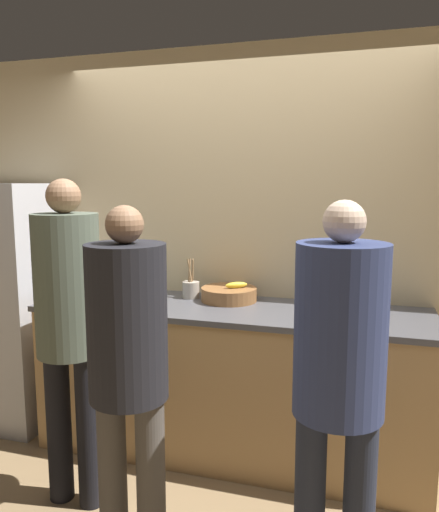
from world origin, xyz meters
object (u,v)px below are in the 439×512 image
(person_center, at_px, (128,357))
(fruit_bowl, at_px, (229,294))
(refrigerator, at_px, (7,303))
(utensil_crock, at_px, (191,289))
(cup_blue, at_px, (350,319))
(person_left, at_px, (69,317))
(bottle_green, at_px, (131,285))
(bottle_clear, at_px, (350,294))
(person_right, at_px, (339,366))
(bottle_amber, at_px, (323,311))

(person_center, relative_size, fruit_bowl, 4.50)
(refrigerator, distance_m, person_center, 1.83)
(fruit_bowl, height_order, utensil_crock, utensil_crock)
(utensil_crock, xyz_separation_m, cup_blue, (1.04, -0.40, -0.02))
(utensil_crock, bearing_deg, person_left, -111.07)
(person_center, distance_m, bottle_green, 1.18)
(refrigerator, xyz_separation_m, person_left, (1.02, -0.75, 0.17))
(bottle_green, relative_size, bottle_clear, 1.27)
(person_right, height_order, bottle_clear, person_right)
(bottle_clear, bearing_deg, person_center, -124.48)
(utensil_crock, bearing_deg, bottle_clear, 5.87)
(fruit_bowl, relative_size, utensil_crock, 1.36)
(person_right, distance_m, bottle_green, 1.72)
(refrigerator, bearing_deg, fruit_bowl, 4.67)
(refrigerator, distance_m, fruit_bowl, 1.64)
(person_center, bearing_deg, bottle_amber, 48.54)
(person_right, bearing_deg, bottle_amber, 99.78)
(utensil_crock, height_order, bottle_clear, utensil_crock)
(bottle_amber, relative_size, cup_blue, 1.59)
(bottle_amber, height_order, cup_blue, bottle_amber)
(person_left, bearing_deg, cup_blue, 19.43)
(person_right, bearing_deg, fruit_bowl, 124.84)
(person_center, bearing_deg, bottle_green, 115.94)
(utensil_crock, distance_m, bottle_green, 0.40)
(person_right, bearing_deg, bottle_clear, 90.27)
(person_left, relative_size, cup_blue, 18.68)
(fruit_bowl, distance_m, cup_blue, 0.87)
(fruit_bowl, bearing_deg, bottle_amber, -26.88)
(bottle_amber, bearing_deg, utensil_crock, 159.98)
(person_left, relative_size, person_center, 1.07)
(person_center, relative_size, cup_blue, 17.46)
(person_left, xyz_separation_m, fruit_bowl, (0.61, 0.88, -0.03))
(refrigerator, xyz_separation_m, cup_blue, (2.40, -0.26, 0.14))
(utensil_crock, bearing_deg, bottle_amber, -20.02)
(person_left, distance_m, cup_blue, 1.47)
(fruit_bowl, xyz_separation_m, cup_blue, (0.78, -0.40, 0.00))
(refrigerator, xyz_separation_m, bottle_amber, (2.26, -0.19, 0.16))
(cup_blue, bearing_deg, person_right, -91.03)
(utensil_crock, bearing_deg, refrigerator, -174.12)
(person_center, xyz_separation_m, cup_blue, (0.90, 0.78, 0.03))
(refrigerator, height_order, person_center, refrigerator)
(bottle_amber, bearing_deg, person_right, -80.22)
(bottle_amber, xyz_separation_m, bottle_clear, (0.13, 0.43, 0.01))
(bottle_amber, bearing_deg, person_left, -155.45)
(person_left, distance_m, fruit_bowl, 1.07)
(fruit_bowl, relative_size, bottle_green, 1.57)
(person_center, distance_m, fruit_bowl, 1.18)
(cup_blue, bearing_deg, refrigerator, 173.75)
(person_left, bearing_deg, utensil_crock, 68.93)
(bottle_amber, bearing_deg, refrigerator, 175.29)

